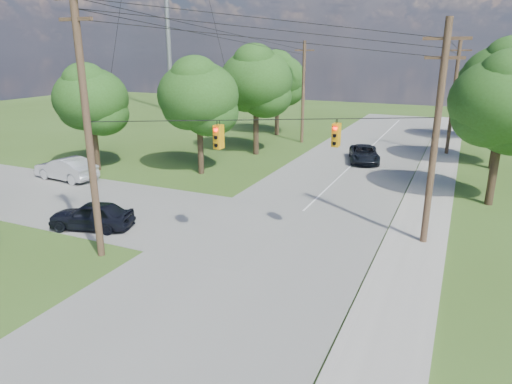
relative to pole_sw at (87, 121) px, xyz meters
The scene contains 19 objects.
ground 7.75m from the pole_sw, ahead, with size 140.00×140.00×0.00m, color #36511B.
main_road 10.16m from the pole_sw, 34.88° to the left, with size 10.00×100.00×0.03m, color gray.
sidewalk_east 15.37m from the pole_sw, 19.08° to the left, with size 2.60×100.00×0.12m, color #A9A59E.
pole_sw is the anchor object (origin of this frame).
pole_ne 15.51m from the pole_sw, 29.38° to the left, with size 2.00×0.32×10.50m.
pole_north_e 32.55m from the pole_sw, 65.48° to the left, with size 2.00×0.32×10.00m.
pole_north_w 29.62m from the pole_sw, 90.77° to the left, with size 2.00×0.32×10.00m.
power_lines 13.04m from the pole_sw, 61.30° to the left, with size 13.93×29.62×4.93m.
traffic_signals 8.24m from the pole_sw, 29.38° to the left, with size 4.91×3.27×1.05m.
tree_w_near 14.99m from the pole_sw, 103.11° to the left, with size 6.00×6.00×8.40m.
tree_w_mid 22.73m from the pole_sw, 96.06° to the left, with size 6.40×6.40×9.22m.
tree_w_far 32.90m from the pole_sw, 97.69° to the left, with size 6.00×6.00×8.73m.
tree_e_near 22.78m from the pole_sw, 43.22° to the left, with size 6.20×6.20×8.81m.
tree_e_mid 30.79m from the pole_sw, 56.26° to the left, with size 6.60×6.60×9.64m.
tree_e_far 40.90m from the pole_sw, 66.82° to the left, with size 5.80×5.80×8.32m.
tree_cross_n 16.64m from the pole_sw, 133.29° to the left, with size 5.60×5.60×7.91m.
car_cross_dark 6.51m from the pole_sw, 139.42° to the left, with size 1.76×4.38×1.49m, color black.
car_cross_silver 15.42m from the pole_sw, 142.00° to the left, with size 1.77×5.07×1.67m, color silver.
car_main_north 25.20m from the pole_sw, 72.84° to the left, with size 2.31×5.00×1.39m, color black.
Camera 1 is at (10.00, -14.25, 9.12)m, focal length 32.00 mm.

